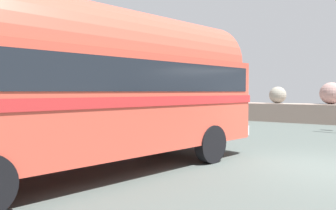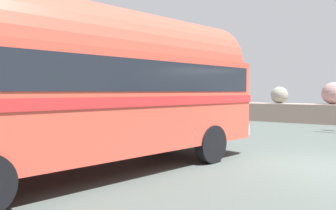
# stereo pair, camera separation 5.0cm
# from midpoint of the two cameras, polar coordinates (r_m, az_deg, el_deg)

# --- Properties ---
(ground) EXTENTS (32.00, 26.00, 0.02)m
(ground) POSITION_cam_midpoint_polar(r_m,az_deg,el_deg) (8.60, 26.39, -10.06)
(ground) COLOR #464F4B
(vintage_coach) EXTENTS (4.15, 8.89, 3.70)m
(vintage_coach) POSITION_cam_midpoint_polar(r_m,az_deg,el_deg) (7.28, -12.14, 4.09)
(vintage_coach) COLOR black
(vintage_coach) RESTS_ON ground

